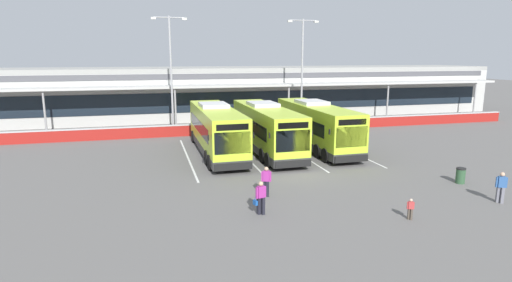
% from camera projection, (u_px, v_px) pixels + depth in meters
% --- Properties ---
extents(ground_plane, '(200.00, 200.00, 0.00)m').
position_uv_depth(ground_plane, '(296.00, 173.00, 26.51)').
color(ground_plane, '#605E5B').
extents(terminal_building, '(70.00, 13.00, 6.00)m').
position_uv_depth(terminal_building, '(221.00, 92.00, 51.38)').
color(terminal_building, '#B7B7B2').
rests_on(terminal_building, ground).
extents(red_barrier_wall, '(60.00, 0.40, 1.10)m').
position_uv_depth(red_barrier_wall, '(244.00, 127.00, 40.13)').
color(red_barrier_wall, maroon).
rests_on(red_barrier_wall, ground).
extents(coach_bus_leftmost, '(2.99, 12.17, 3.78)m').
position_uv_depth(coach_bus_leftmost, '(216.00, 131.00, 31.46)').
color(coach_bus_leftmost, '#B7DB2D').
rests_on(coach_bus_leftmost, ground).
extents(coach_bus_left_centre, '(2.99, 12.17, 3.78)m').
position_uv_depth(coach_bus_left_centre, '(266.00, 129.00, 32.09)').
color(coach_bus_left_centre, '#B7DB2D').
rests_on(coach_bus_left_centre, ground).
extents(coach_bus_centre, '(2.99, 12.17, 3.78)m').
position_uv_depth(coach_bus_centre, '(316.00, 126.00, 33.41)').
color(coach_bus_centre, '#B7DB2D').
rests_on(coach_bus_centre, ground).
extents(bay_stripe_far_west, '(0.14, 13.00, 0.01)m').
position_uv_depth(bay_stripe_far_west, '(188.00, 157.00, 30.62)').
color(bay_stripe_far_west, silver).
rests_on(bay_stripe_far_west, ground).
extents(bay_stripe_west, '(0.14, 13.00, 0.01)m').
position_uv_depth(bay_stripe_west, '(243.00, 154.00, 31.67)').
color(bay_stripe_west, silver).
rests_on(bay_stripe_west, ground).
extents(bay_stripe_mid_west, '(0.14, 13.00, 0.01)m').
position_uv_depth(bay_stripe_mid_west, '(295.00, 151.00, 32.71)').
color(bay_stripe_mid_west, silver).
rests_on(bay_stripe_mid_west, ground).
extents(bay_stripe_centre, '(0.14, 13.00, 0.01)m').
position_uv_depth(bay_stripe_centre, '(343.00, 148.00, 33.76)').
color(bay_stripe_centre, silver).
rests_on(bay_stripe_centre, ground).
extents(pedestrian_with_handbag, '(0.65, 0.36, 1.62)m').
position_uv_depth(pedestrian_with_handbag, '(260.00, 197.00, 19.43)').
color(pedestrian_with_handbag, black).
rests_on(pedestrian_with_handbag, ground).
extents(pedestrian_in_dark_coat, '(0.52, 0.40, 1.62)m').
position_uv_depth(pedestrian_in_dark_coat, '(501.00, 186.00, 20.97)').
color(pedestrian_in_dark_coat, slate).
rests_on(pedestrian_in_dark_coat, ground).
extents(pedestrian_child, '(0.33, 0.23, 1.00)m').
position_uv_depth(pedestrian_child, '(410.00, 208.00, 18.88)').
color(pedestrian_child, '#4C4238').
rests_on(pedestrian_child, ground).
extents(pedestrian_near_bin, '(0.53, 0.39, 1.62)m').
position_uv_depth(pedestrian_near_bin, '(266.00, 180.00, 21.98)').
color(pedestrian_near_bin, black).
rests_on(pedestrian_near_bin, ground).
extents(lamp_post_west, '(3.24, 0.28, 11.00)m').
position_uv_depth(lamp_post_west, '(171.00, 68.00, 39.03)').
color(lamp_post_west, '#9E9EA3').
rests_on(lamp_post_west, ground).
extents(lamp_post_centre, '(3.24, 0.28, 11.00)m').
position_uv_depth(lamp_post_centre, '(302.00, 67.00, 42.18)').
color(lamp_post_centre, '#9E9EA3').
rests_on(lamp_post_centre, ground).
extents(litter_bin, '(0.54, 0.54, 0.93)m').
position_uv_depth(litter_bin, '(461.00, 176.00, 24.31)').
color(litter_bin, '#2D5133').
rests_on(litter_bin, ground).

